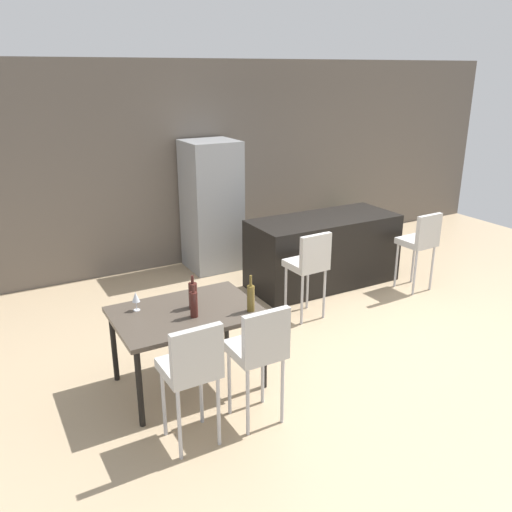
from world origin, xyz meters
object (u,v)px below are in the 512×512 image
object	(u,v)px
wine_bottle_end	(193,295)
bar_chair_left	(309,262)
dining_table	(187,318)
potted_plant	(348,225)
dining_chair_far	(259,347)
kitchen_island	(323,251)
wine_bottle_near	(251,298)
wine_bottle_corner	(194,304)
refrigerator	(212,206)
bar_chair_middle	(421,239)
dining_chair_near	(192,366)
wine_glass_left	(136,297)

from	to	relation	value
wine_bottle_end	bar_chair_left	bearing A→B (deg)	18.90
dining_table	potted_plant	distance (m)	4.81
dining_chair_far	kitchen_island	bearing A→B (deg)	44.91
wine_bottle_near	potted_plant	xyz separation A→B (m)	(3.46, 2.97, -0.57)
wine_bottle_corner	wine_bottle_near	distance (m)	0.50
bar_chair_left	dining_chair_far	size ratio (longest dim) A/B	1.00
dining_chair_far	refrigerator	distance (m)	3.72
dining_chair_far	wine_bottle_corner	xyz separation A→B (m)	(-0.27, 0.67, 0.16)
wine_bottle_near	refrigerator	bearing A→B (deg)	71.75
bar_chair_middle	dining_chair_near	xyz separation A→B (m)	(-3.75, -1.42, 0.00)
dining_chair_far	wine_bottle_end	bearing A→B (deg)	103.12
wine_bottle_corner	wine_bottle_end	xyz separation A→B (m)	(0.07, 0.18, 0.00)
wine_bottle_corner	wine_bottle_near	xyz separation A→B (m)	(0.48, -0.14, 0.01)
bar_chair_left	refrigerator	size ratio (longest dim) A/B	0.57
bar_chair_left	dining_chair_near	size ratio (longest dim) A/B	1.00
kitchen_island	bar_chair_left	bearing A→B (deg)	-134.25
refrigerator	wine_bottle_near	bearing A→B (deg)	-108.25
dining_chair_near	dining_chair_far	xyz separation A→B (m)	(0.57, -0.00, 0.00)
kitchen_island	bar_chair_middle	bearing A→B (deg)	-40.24
wine_bottle_end	wine_bottle_near	world-z (taller)	wine_bottle_near
dining_table	refrigerator	world-z (taller)	refrigerator
wine_bottle_corner	dining_table	bearing A→B (deg)	98.04
bar_chair_middle	refrigerator	distance (m)	2.89
kitchen_island	wine_bottle_near	world-z (taller)	wine_bottle_near
dining_chair_near	wine_glass_left	distance (m)	1.06
potted_plant	dining_chair_near	bearing A→B (deg)	-140.44
wine_glass_left	refrigerator	world-z (taller)	refrigerator
dining_table	wine_glass_left	world-z (taller)	wine_glass_left
kitchen_island	wine_bottle_end	xyz separation A→B (m)	(-2.43, -1.37, 0.40)
kitchen_island	bar_chair_left	distance (m)	1.14
bar_chair_left	potted_plant	size ratio (longest dim) A/B	2.00
dining_chair_far	wine_glass_left	size ratio (longest dim) A/B	6.03
bar_chair_middle	wine_bottle_near	xyz separation A→B (m)	(-2.96, -0.88, 0.17)
kitchen_island	wine_bottle_end	distance (m)	2.81
wine_bottle_near	dining_chair_near	bearing A→B (deg)	-145.62
bar_chair_middle	bar_chair_left	bearing A→B (deg)	-180.00
dining_chair_near	wine_glass_left	bearing A→B (deg)	95.16
kitchen_island	dining_chair_far	world-z (taller)	dining_chair_far
dining_table	wine_glass_left	size ratio (longest dim) A/B	7.31
wine_bottle_corner	refrigerator	bearing A→B (deg)	62.74
wine_bottle_end	kitchen_island	bearing A→B (deg)	29.35
dining_chair_near	wine_bottle_near	distance (m)	0.97
bar_chair_left	refrigerator	bearing A→B (deg)	96.77
dining_chair_far	refrigerator	bearing A→B (deg)	71.19
bar_chair_left	dining_table	bearing A→B (deg)	-160.67
bar_chair_left	wine_bottle_near	world-z (taller)	wine_bottle_near
bar_chair_left	refrigerator	distance (m)	2.12
bar_chair_middle	potted_plant	bearing A→B (deg)	76.54
dining_chair_near	refrigerator	distance (m)	3.94
dining_chair_near	bar_chair_left	bearing A→B (deg)	35.11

